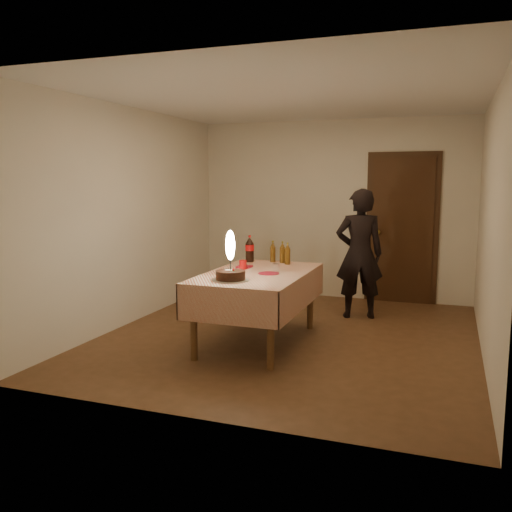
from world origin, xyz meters
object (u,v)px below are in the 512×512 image
object	(u,v)px
clear_cup	(276,268)
cola_bottle	(250,249)
amber_bottle_left	(273,252)
photographer	(359,254)
dining_table	(258,282)
red_cup	(243,265)
amber_bottle_right	(288,254)
birthday_cake	(230,269)
amber_bottle_mid	(282,253)
red_plate	(269,273)

from	to	relation	value
clear_cup	cola_bottle	bearing A→B (deg)	131.17
cola_bottle	amber_bottle_left	bearing A→B (deg)	16.60
photographer	dining_table	bearing A→B (deg)	-119.49
red_cup	clear_cup	xyz separation A→B (m)	(0.40, -0.06, -0.01)
amber_bottle_left	photographer	size ratio (longest dim) A/B	0.16
amber_bottle_right	photographer	distance (m)	1.09
birthday_cake	amber_bottle_mid	distance (m)	1.24
amber_bottle_left	photographer	distance (m)	1.17
red_plate	birthday_cake	bearing A→B (deg)	-116.37
red_cup	amber_bottle_mid	world-z (taller)	amber_bottle_mid
red_cup	clear_cup	size ratio (longest dim) A/B	1.11
amber_bottle_right	amber_bottle_mid	bearing A→B (deg)	133.70
dining_table	red_cup	world-z (taller)	red_cup
dining_table	clear_cup	xyz separation A→B (m)	(0.18, 0.08, 0.15)
red_cup	clear_cup	distance (m)	0.41
clear_cup	amber_bottle_mid	distance (m)	0.67
birthday_cake	amber_bottle_left	size ratio (longest dim) A/B	1.91
dining_table	cola_bottle	size ratio (longest dim) A/B	5.42
amber_bottle_mid	red_plate	bearing A→B (deg)	-83.60
red_plate	clear_cup	world-z (taller)	clear_cup
dining_table	amber_bottle_right	size ratio (longest dim) A/B	6.75
dining_table	red_plate	bearing A→B (deg)	-14.66
amber_bottle_left	cola_bottle	bearing A→B (deg)	-163.40
clear_cup	amber_bottle_right	bearing A→B (deg)	94.00
red_plate	photographer	bearing A→B (deg)	65.21
clear_cup	photographer	xyz separation A→B (m)	(0.65, 1.40, 0.00)
red_cup	amber_bottle_mid	distance (m)	0.65
dining_table	cola_bottle	bearing A→B (deg)	116.86
birthday_cake	red_cup	world-z (taller)	birthday_cake
clear_cup	photographer	world-z (taller)	photographer
red_cup	photographer	bearing A→B (deg)	51.74
birthday_cake	cola_bottle	xyz separation A→B (m)	(-0.24, 1.18, 0.04)
red_plate	amber_bottle_mid	world-z (taller)	amber_bottle_mid
clear_cup	amber_bottle_left	distance (m)	0.72
red_cup	amber_bottle_mid	bearing A→B (deg)	65.25
red_plate	cola_bottle	size ratio (longest dim) A/B	0.69
clear_cup	dining_table	bearing A→B (deg)	-157.21
cola_bottle	amber_bottle_mid	world-z (taller)	cola_bottle
dining_table	amber_bottle_left	size ratio (longest dim) A/B	6.75
birthday_cake	photographer	distance (m)	2.19
amber_bottle_right	photographer	xyz separation A→B (m)	(0.69, 0.84, -0.07)
red_plate	amber_bottle_right	xyz separation A→B (m)	(0.01, 0.67, 0.11)
cola_bottle	photographer	distance (m)	1.43
red_cup	amber_bottle_left	xyz separation A→B (m)	(0.14, 0.61, 0.07)
birthday_cake	red_plate	bearing A→B (deg)	63.63
amber_bottle_mid	photographer	bearing A→B (deg)	43.72
red_plate	clear_cup	xyz separation A→B (m)	(0.04, 0.11, 0.04)
amber_bottle_left	photographer	bearing A→B (deg)	38.59
amber_bottle_right	clear_cup	bearing A→B (deg)	-86.00
cola_bottle	amber_bottle_mid	distance (m)	0.40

